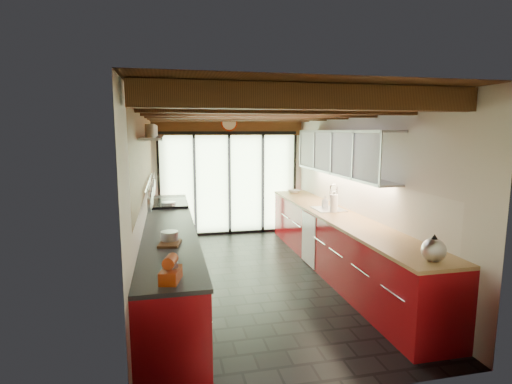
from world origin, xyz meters
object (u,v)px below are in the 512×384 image
(bowl, at_px, (294,191))
(kettle, at_px, (434,249))
(soap_bottle, at_px, (325,202))
(stand_mixer, at_px, (171,271))
(paper_towel, at_px, (334,204))

(bowl, bearing_deg, kettle, -90.00)
(kettle, distance_m, soap_bottle, 2.78)
(stand_mixer, bearing_deg, bowl, 60.31)
(stand_mixer, relative_size, bowl, 1.18)
(stand_mixer, relative_size, soap_bottle, 1.40)
(kettle, relative_size, soap_bottle, 1.62)
(bowl, bearing_deg, soap_bottle, -90.00)
(stand_mixer, distance_m, paper_towel, 3.51)
(kettle, bearing_deg, soap_bottle, 90.00)
(stand_mixer, height_order, soap_bottle, stand_mixer)
(bowl, bearing_deg, stand_mixer, -119.69)
(paper_towel, relative_size, bowl, 1.36)
(soap_bottle, height_order, bowl, soap_bottle)
(paper_towel, bearing_deg, soap_bottle, 90.00)
(stand_mixer, distance_m, soap_bottle, 3.76)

